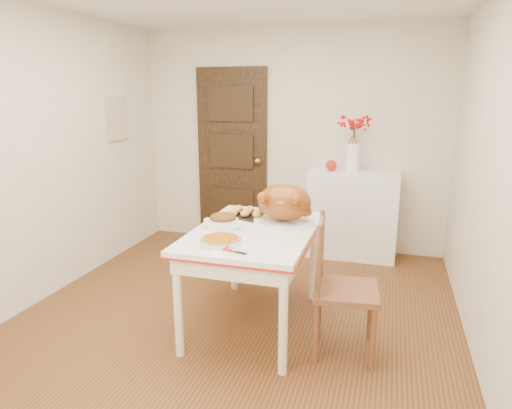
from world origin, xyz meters
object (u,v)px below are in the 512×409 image
(turkey_platter, at_px, (284,204))
(pumpkin_pie, at_px, (220,239))
(kitchen_table, at_px, (254,277))
(sideboard, at_px, (352,215))
(chair_oak, at_px, (346,287))

(turkey_platter, bearing_deg, pumpkin_pie, -102.65)
(kitchen_table, height_order, turkey_platter, turkey_platter)
(kitchen_table, distance_m, turkey_platter, 0.61)
(sideboard, xyz_separation_m, kitchen_table, (-0.59, -1.77, -0.08))
(chair_oak, height_order, turkey_platter, turkey_platter)
(sideboard, distance_m, chair_oak, 1.97)
(kitchen_table, bearing_deg, sideboard, 71.55)
(chair_oak, bearing_deg, pumpkin_pie, 96.33)
(pumpkin_pie, bearing_deg, chair_oak, 12.24)
(chair_oak, bearing_deg, kitchen_table, 68.71)
(sideboard, height_order, pumpkin_pie, sideboard)
(sideboard, xyz_separation_m, chair_oak, (0.13, -1.96, 0.01))
(sideboard, bearing_deg, chair_oak, -86.25)
(chair_oak, relative_size, turkey_platter, 1.99)
(kitchen_table, xyz_separation_m, turkey_platter, (0.18, 0.22, 0.54))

